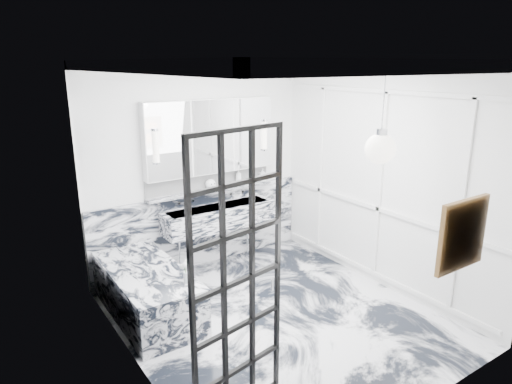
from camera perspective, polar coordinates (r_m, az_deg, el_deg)
floor at (r=5.37m, az=2.61°, el=-15.31°), size 3.60×3.60×0.00m
ceiling at (r=4.59m, az=3.06°, el=16.13°), size 3.60×3.60×0.00m
wall_back at (r=6.28m, az=-7.11°, el=3.07°), size 3.60×0.00×3.60m
wall_front at (r=3.61m, az=20.38°, el=-7.58°), size 3.60×0.00×3.60m
wall_left at (r=4.08m, az=-15.50°, el=-4.43°), size 0.00×3.60×3.60m
wall_right at (r=5.87m, az=15.42°, el=1.71°), size 0.00×3.60×3.60m
marble_clad_back at (r=6.50m, az=-6.75°, el=-4.51°), size 3.18×0.05×1.05m
marble_clad_left at (r=4.11m, az=-15.24°, el=-5.18°), size 0.02×3.56×2.68m
panel_molding at (r=5.88m, az=15.22°, el=0.74°), size 0.03×3.40×2.30m
soap_bottle_a at (r=6.52m, az=-2.21°, el=1.89°), size 0.10×0.10×0.23m
soap_bottle_b at (r=6.75m, az=0.80°, el=2.19°), size 0.10×0.10×0.19m
soap_bottle_c at (r=6.76m, az=0.86°, el=2.04°), size 0.13×0.13×0.14m
face_pot at (r=6.31m, az=-5.71°, el=0.98°), size 0.15×0.15×0.15m
amber_bottle at (r=6.40m, az=-4.28°, el=1.00°), size 0.04×0.04×0.10m
flower_vase at (r=4.92m, az=-8.53°, el=-10.46°), size 0.09×0.09×0.12m
crittall_door at (r=3.55m, az=-2.22°, el=-11.14°), size 0.87×0.20×2.33m
artwork at (r=4.04m, az=24.42°, el=-4.87°), size 0.49×0.05×0.49m
pendant_light at (r=3.98m, az=15.26°, el=5.23°), size 0.26×0.26×0.26m
trough_sink at (r=6.32m, az=-4.67°, el=-3.09°), size 1.60×0.45×0.30m
ledge at (r=6.36m, az=-5.48°, el=0.21°), size 1.90×0.14×0.04m
subway_tile at (r=6.38m, az=-5.78°, el=1.50°), size 1.90×0.03×0.23m
mirror_cabinet at (r=6.20m, az=-5.68°, el=6.91°), size 1.90×0.16×1.00m
sconce_left at (r=5.78m, az=-12.39°, el=5.56°), size 0.07×0.07×0.40m
sconce_right at (r=6.56m, az=1.08°, el=7.11°), size 0.07×0.07×0.40m
bathtub at (r=5.44m, az=-13.47°, el=-12.00°), size 0.75×1.65×0.55m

